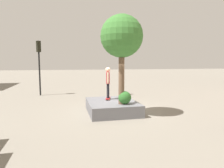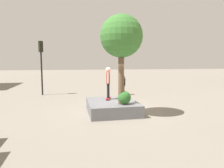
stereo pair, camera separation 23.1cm
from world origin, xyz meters
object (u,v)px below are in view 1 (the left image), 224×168
(planter_ledge, at_px, (112,107))
(plaza_tree, at_px, (122,37))
(pedestrian_crossing, at_px, (122,84))
(traffic_light_corner, at_px, (39,58))
(skateboard, at_px, (108,98))
(skateboarder, at_px, (108,80))

(planter_ledge, height_order, plaza_tree, plaza_tree)
(plaza_tree, distance_m, pedestrian_crossing, 6.81)
(traffic_light_corner, bearing_deg, skateboard, -144.13)
(plaza_tree, bearing_deg, planter_ledge, 20.98)
(planter_ledge, height_order, pedestrian_crossing, pedestrian_crossing)
(plaza_tree, relative_size, skateboarder, 2.52)
(pedestrian_crossing, bearing_deg, skateboard, 155.71)
(pedestrian_crossing, bearing_deg, skateboarder, 155.71)
(skateboard, height_order, skateboarder, skateboarder)
(plaza_tree, distance_m, skateboard, 3.42)
(planter_ledge, relative_size, skateboard, 3.63)
(plaza_tree, bearing_deg, skateboarder, 16.05)
(skateboard, bearing_deg, traffic_light_corner, 35.87)
(skateboarder, bearing_deg, traffic_light_corner, 35.87)
(traffic_light_corner, bearing_deg, plaza_tree, -147.29)
(planter_ledge, distance_m, skateboarder, 1.45)
(plaza_tree, height_order, traffic_light_corner, plaza_tree)
(plaza_tree, relative_size, skateboard, 5.12)
(skateboarder, height_order, pedestrian_crossing, skateboarder)
(traffic_light_corner, bearing_deg, pedestrian_crossing, -101.48)
(planter_ledge, bearing_deg, traffic_light_corner, 33.93)
(skateboard, distance_m, skateboarder, 0.99)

